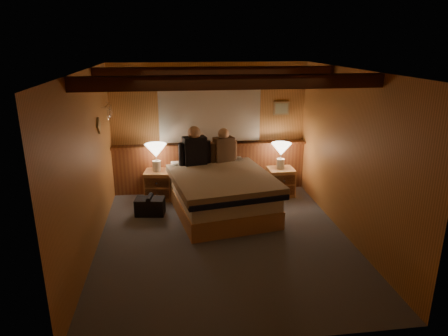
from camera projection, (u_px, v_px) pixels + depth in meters
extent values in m
plane|color=#4F545D|center=(224.00, 240.00, 5.80)|extent=(4.20, 4.20, 0.00)
plane|color=#BC9646|center=(225.00, 70.00, 5.07)|extent=(4.20, 4.20, 0.00)
plane|color=#CB8A48|center=(210.00, 128.00, 7.42)|extent=(3.60, 0.00, 3.60)
plane|color=#CB8A48|center=(88.00, 166.00, 5.21)|extent=(0.00, 4.20, 4.20)
plane|color=#CB8A48|center=(350.00, 156.00, 5.66)|extent=(0.00, 4.20, 4.20)
plane|color=#CB8A48|center=(256.00, 230.00, 3.45)|extent=(3.60, 0.00, 3.60)
cube|color=brown|center=(210.00, 168.00, 7.59)|extent=(3.60, 0.12, 0.90)
cube|color=brown|center=(210.00, 145.00, 7.39)|extent=(3.60, 0.22, 0.04)
cylinder|color=#3F1C0F|center=(210.00, 82.00, 7.08)|extent=(2.10, 0.05, 0.05)
sphere|color=#3F1C0F|center=(150.00, 83.00, 6.95)|extent=(0.08, 0.08, 0.08)
sphere|color=#3F1C0F|center=(267.00, 82.00, 7.21)|extent=(0.08, 0.08, 0.08)
cube|color=silver|center=(210.00, 113.00, 7.26)|extent=(1.85, 0.08, 1.05)
cube|color=#3F1C0F|center=(231.00, 82.00, 4.53)|extent=(3.60, 0.15, 0.16)
cube|color=#3F1C0F|center=(217.00, 72.00, 5.95)|extent=(3.60, 0.15, 0.16)
cylinder|color=white|center=(107.00, 105.00, 6.56)|extent=(0.03, 0.55, 0.03)
torus|color=white|center=(108.00, 114.00, 6.46)|extent=(0.01, 0.21, 0.21)
torus|color=white|center=(110.00, 111.00, 6.68)|extent=(0.01, 0.21, 0.21)
cube|color=tan|center=(281.00, 108.00, 7.46)|extent=(0.30, 0.03, 0.25)
cube|color=beige|center=(282.00, 109.00, 7.44)|extent=(0.24, 0.01, 0.19)
cube|color=tan|center=(220.00, 203.00, 6.72)|extent=(1.77, 2.16, 0.29)
cube|color=white|center=(220.00, 189.00, 6.64)|extent=(1.72, 2.11, 0.23)
cube|color=black|center=(225.00, 185.00, 6.38)|extent=(1.76, 1.79, 0.08)
cube|color=tan|center=(222.00, 179.00, 6.47)|extent=(1.83, 1.99, 0.12)
cube|color=white|center=(189.00, 167.00, 7.16)|extent=(0.63, 0.43, 0.15)
cube|color=white|center=(227.00, 163.00, 7.37)|extent=(0.63, 0.43, 0.15)
cube|color=tan|center=(159.00, 184.00, 7.27)|extent=(0.53, 0.49, 0.52)
cube|color=brown|center=(157.00, 183.00, 7.04)|extent=(0.42, 0.08, 0.18)
cube|color=brown|center=(157.00, 194.00, 7.11)|extent=(0.42, 0.08, 0.18)
cylinder|color=white|center=(157.00, 183.00, 7.04)|extent=(0.03, 0.03, 0.03)
cylinder|color=white|center=(157.00, 194.00, 7.11)|extent=(0.03, 0.03, 0.03)
cube|color=tan|center=(280.00, 182.00, 7.42)|extent=(0.47, 0.43, 0.51)
cube|color=brown|center=(284.00, 180.00, 7.20)|extent=(0.42, 0.03, 0.18)
cube|color=brown|center=(283.00, 191.00, 7.26)|extent=(0.42, 0.03, 0.18)
cylinder|color=white|center=(284.00, 180.00, 7.20)|extent=(0.03, 0.03, 0.03)
cylinder|color=white|center=(283.00, 191.00, 7.26)|extent=(0.03, 0.03, 0.03)
cylinder|color=silver|center=(157.00, 166.00, 7.15)|extent=(0.15, 0.15, 0.19)
cylinder|color=white|center=(156.00, 159.00, 7.11)|extent=(0.03, 0.03, 0.11)
cone|color=#FFEBC6|center=(156.00, 150.00, 7.06)|extent=(0.38, 0.38, 0.23)
cylinder|color=silver|center=(281.00, 164.00, 7.33)|extent=(0.14, 0.14, 0.18)
cylinder|color=white|center=(281.00, 157.00, 7.29)|extent=(0.02, 0.02, 0.10)
cone|color=#FFEBC6|center=(281.00, 149.00, 7.24)|extent=(0.36, 0.36, 0.22)
cube|color=black|center=(195.00, 151.00, 6.99)|extent=(0.44, 0.31, 0.52)
cylinder|color=black|center=(182.00, 155.00, 6.93)|extent=(0.12, 0.12, 0.42)
cylinder|color=black|center=(207.00, 152.00, 7.08)|extent=(0.12, 0.12, 0.42)
sphere|color=#D9A782|center=(194.00, 133.00, 6.89)|extent=(0.23, 0.23, 0.23)
cube|color=#49311D|center=(224.00, 150.00, 7.18)|extent=(0.40, 0.30, 0.46)
cylinder|color=#49311D|center=(213.00, 153.00, 7.11)|extent=(0.11, 0.11, 0.37)
cylinder|color=#49311D|center=(234.00, 151.00, 7.28)|extent=(0.11, 0.11, 0.37)
sphere|color=#D9A782|center=(224.00, 134.00, 7.09)|extent=(0.20, 0.20, 0.20)
cube|color=black|center=(150.00, 206.00, 6.60)|extent=(0.50, 0.34, 0.28)
cylinder|color=black|center=(150.00, 197.00, 6.55)|extent=(0.11, 0.29, 0.08)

